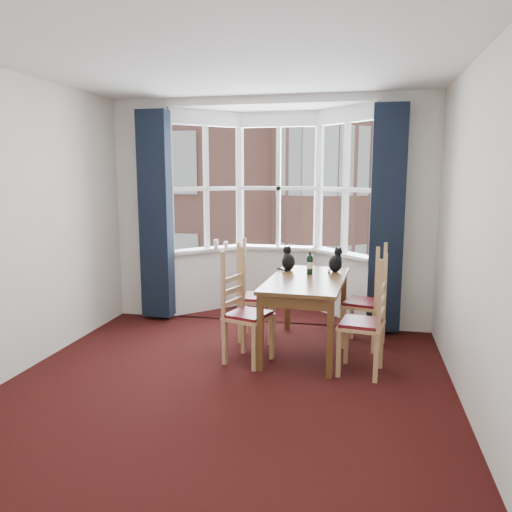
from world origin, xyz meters
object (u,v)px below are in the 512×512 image
(chair_right_far, at_px, (372,305))
(cat_left, at_px, (288,261))
(chair_left_near, at_px, (241,315))
(cat_right, at_px, (336,262))
(chair_left_far, at_px, (249,298))
(candle_short, at_px, (226,245))
(candle_tall, at_px, (216,244))
(chair_right_near, at_px, (371,326))
(dining_table, at_px, (307,287))
(wine_bottle, at_px, (310,264))

(chair_right_far, xyz_separation_m, cat_left, (-0.94, 0.17, 0.43))
(chair_left_near, xyz_separation_m, cat_left, (0.36, 0.83, 0.43))
(cat_right, bearing_deg, chair_left_near, -136.46)
(chair_left_far, bearing_deg, candle_short, 117.99)
(cat_right, bearing_deg, cat_left, -178.67)
(chair_left_near, xyz_separation_m, candle_tall, (-0.77, 1.73, 0.46))
(chair_left_near, relative_size, cat_right, 3.20)
(chair_right_near, relative_size, candle_short, 9.64)
(dining_table, bearing_deg, chair_left_far, 158.38)
(candle_short, bearing_deg, chair_right_far, -29.56)
(chair_left_far, height_order, wine_bottle, wine_bottle)
(candle_tall, bearing_deg, candle_short, 13.05)
(chair_right_far, bearing_deg, candle_short, 150.44)
(chair_left_near, xyz_separation_m, candle_short, (-0.64, 1.76, 0.45))
(chair_left_near, xyz_separation_m, cat_right, (0.89, 0.85, 0.43))
(dining_table, xyz_separation_m, cat_left, (-0.26, 0.42, 0.21))
(dining_table, relative_size, chair_left_far, 1.60)
(dining_table, relative_size, chair_left_near, 1.60)
(chair_right_near, height_order, candle_short, candle_short)
(chair_left_far, xyz_separation_m, cat_right, (0.96, 0.16, 0.43))
(chair_right_far, height_order, wine_bottle, wine_bottle)
(candle_tall, bearing_deg, dining_table, -43.59)
(dining_table, distance_m, candle_tall, 1.92)
(chair_left_far, relative_size, chair_right_near, 1.00)
(chair_left_far, bearing_deg, candle_tall, 123.84)
(chair_left_near, height_order, chair_left_far, same)
(chair_right_far, distance_m, candle_short, 2.27)
(cat_left, distance_m, candle_short, 1.36)
(cat_left, height_order, candle_tall, cat_left)
(chair_left_far, height_order, candle_tall, candle_tall)
(dining_table, bearing_deg, chair_right_far, 20.15)
(chair_left_far, xyz_separation_m, chair_right_far, (1.36, -0.02, 0.00))
(cat_left, relative_size, wine_bottle, 1.08)
(chair_right_far, xyz_separation_m, cat_right, (-0.40, 0.18, 0.43))
(chair_left_far, relative_size, candle_tall, 7.56)
(dining_table, bearing_deg, wine_bottle, 88.39)
(cat_left, bearing_deg, chair_right_far, -10.03)
(chair_right_far, bearing_deg, dining_table, -159.85)
(chair_right_near, xyz_separation_m, candle_short, (-1.92, 1.86, 0.45))
(chair_right_near, relative_size, chair_right_far, 1.00)
(chair_left_near, distance_m, cat_right, 1.30)
(chair_left_far, relative_size, cat_left, 3.18)
(dining_table, xyz_separation_m, candle_short, (-1.25, 1.35, 0.23))
(chair_right_near, relative_size, cat_right, 3.20)
(chair_right_near, bearing_deg, chair_right_far, 88.84)
(chair_left_near, distance_m, cat_left, 1.00)
(chair_left_near, relative_size, chair_right_near, 1.00)
(dining_table, xyz_separation_m, chair_left_near, (-0.61, -0.42, -0.22))
(wine_bottle, bearing_deg, chair_left_far, 176.58)
(chair_right_near, height_order, chair_right_far, same)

